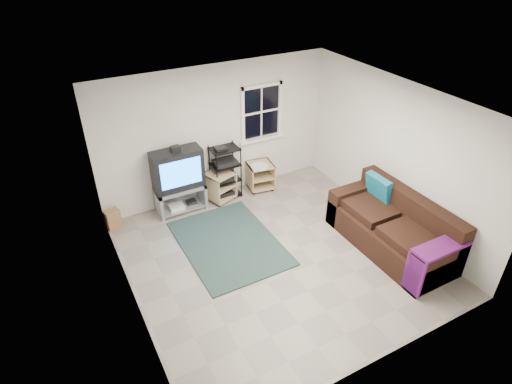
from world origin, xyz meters
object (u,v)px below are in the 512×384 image
tv_unit (178,176)px  sofa (393,229)px  av_rack (226,175)px  side_table_left (218,185)px  side_table_right (260,174)px

tv_unit → sofa: tv_unit is taller
tv_unit → av_rack: 1.00m
av_rack → tv_unit: bearing=-178.0°
av_rack → sofa: (1.77, -2.76, -0.11)m
av_rack → side_table_left: (-0.17, -0.01, -0.17)m
side_table_right → sofa: (1.03, -2.74, 0.04)m
side_table_right → side_table_left: bearing=179.1°
side_table_left → tv_unit: bearing=-178.3°
tv_unit → side_table_left: (0.79, 0.02, -0.43)m
av_rack → sofa: bearing=-57.3°
tv_unit → side_table_left: tv_unit is taller
av_rack → sofa: size_ratio=0.49×
side_table_right → av_rack: bearing=178.1°
sofa → tv_unit: bearing=135.0°
av_rack → side_table_left: 0.24m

